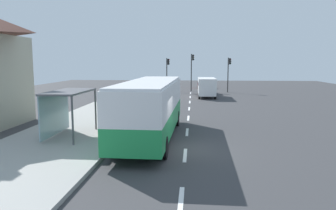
{
  "coord_description": "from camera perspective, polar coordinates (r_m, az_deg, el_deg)",
  "views": [
    {
      "loc": [
        0.59,
        -15.6,
        4.23
      ],
      "look_at": [
        -1.0,
        5.11,
        1.5
      ],
      "focal_mm": 35.19,
      "sensor_mm": 36.0,
      "label": 1
    }
  ],
  "objects": [
    {
      "name": "lane_stripe_seg_2",
      "position": [
        20.06,
        3.33,
        -4.68
      ],
      "size": [
        0.16,
        2.2,
        0.01
      ],
      "primitive_type": "cube",
      "color": "silver",
      "rests_on": "ground"
    },
    {
      "name": "lane_stripe_seg_5",
      "position": [
        34.86,
        3.8,
        0.51
      ],
      "size": [
        0.16,
        2.2,
        0.01
      ],
      "primitive_type": "cube",
      "color": "silver",
      "rests_on": "ground"
    },
    {
      "name": "ground_plane",
      "position": [
        29.91,
        3.21,
        -0.69
      ],
      "size": [
        56.0,
        92.0,
        0.04
      ],
      "primitive_type": "cube",
      "color": "#38383A"
    },
    {
      "name": "bus_shelter",
      "position": [
        18.74,
        -17.58,
        0.6
      ],
      "size": [
        1.8,
        4.0,
        2.5
      ],
      "color": "#4C4C51",
      "rests_on": "sidewalk_platform"
    },
    {
      "name": "recycling_bin_green",
      "position": [
        18.35,
        -10.85,
        -3.88
      ],
      "size": [
        0.52,
        0.52,
        0.95
      ],
      "primitive_type": "cylinder",
      "color": "green",
      "rests_on": "sidewalk_platform"
    },
    {
      "name": "lane_stripe_seg_3",
      "position": [
        24.97,
        3.55,
        -2.27
      ],
      "size": [
        0.16,
        2.2,
        0.01
      ],
      "primitive_type": "cube",
      "color": "silver",
      "rests_on": "ground"
    },
    {
      "name": "sidewalk_platform",
      "position": [
        19.39,
        -16.93,
        -5.17
      ],
      "size": [
        6.2,
        30.0,
        0.18
      ],
      "primitive_type": "cube",
      "color": "#999993",
      "rests_on": "ground"
    },
    {
      "name": "sedan_far",
      "position": [
        44.07,
        6.6,
        2.96
      ],
      "size": [
        1.85,
        4.41,
        1.52
      ],
      "color": "black",
      "rests_on": "ground"
    },
    {
      "name": "lane_stripe_seg_1",
      "position": [
        15.21,
        2.97,
        -8.65
      ],
      "size": [
        0.16,
        2.2,
        0.01
      ],
      "primitive_type": "cube",
      "color": "silver",
      "rests_on": "ground"
    },
    {
      "name": "traffic_light_far_side",
      "position": [
        47.3,
        -0.09,
        6.19
      ],
      "size": [
        0.49,
        0.28,
        4.73
      ],
      "color": "#2D2D2D",
      "rests_on": "ground"
    },
    {
      "name": "traffic_light_near_side",
      "position": [
        46.61,
        10.49,
        6.1
      ],
      "size": [
        0.49,
        0.28,
        4.8
      ],
      "color": "#2D2D2D",
      "rests_on": "ground"
    },
    {
      "name": "lane_stripe_seg_6",
      "position": [
        39.83,
        3.87,
        1.38
      ],
      "size": [
        0.16,
        2.2,
        0.01
      ],
      "primitive_type": "cube",
      "color": "silver",
      "rests_on": "ground"
    },
    {
      "name": "white_van",
      "position": [
        39.77,
        6.71,
        3.27
      ],
      "size": [
        2.06,
        5.21,
        2.3
      ],
      "color": "white",
      "rests_on": "ground"
    },
    {
      "name": "sedan_near",
      "position": [
        53.87,
        6.21,
        3.78
      ],
      "size": [
        2.06,
        4.5,
        1.52
      ],
      "color": "#A51919",
      "rests_on": "ground"
    },
    {
      "name": "lane_stripe_seg_4",
      "position": [
        29.91,
        3.69,
        -0.65
      ],
      "size": [
        0.16,
        2.2,
        0.01
      ],
      "primitive_type": "cube",
      "color": "silver",
      "rests_on": "ground"
    },
    {
      "name": "recycling_bin_red",
      "position": [
        19.01,
        -10.3,
        -3.47
      ],
      "size": [
        0.52,
        0.52,
        0.95
      ],
      "primitive_type": "cylinder",
      "color": "red",
      "rests_on": "sidewalk_platform"
    },
    {
      "name": "lane_stripe_seg_0",
      "position": [
        10.5,
        2.26,
        -16.25
      ],
      "size": [
        0.16,
        2.2,
        0.01
      ],
      "primitive_type": "cube",
      "color": "silver",
      "rests_on": "ground"
    },
    {
      "name": "traffic_light_median",
      "position": [
        47.95,
        4.18,
        6.64
      ],
      "size": [
        0.49,
        0.28,
        5.35
      ],
      "color": "#2D2D2D",
      "rests_on": "ground"
    },
    {
      "name": "lane_stripe_seg_7",
      "position": [
        44.8,
        3.93,
        2.06
      ],
      "size": [
        0.16,
        2.2,
        0.01
      ],
      "primitive_type": "cube",
      "color": "silver",
      "rests_on": "ground"
    },
    {
      "name": "bus",
      "position": [
        18.04,
        -2.98,
        -0.13
      ],
      "size": [
        2.76,
        11.06,
        3.21
      ],
      "color": "#1E8C47",
      "rests_on": "ground"
    }
  ]
}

